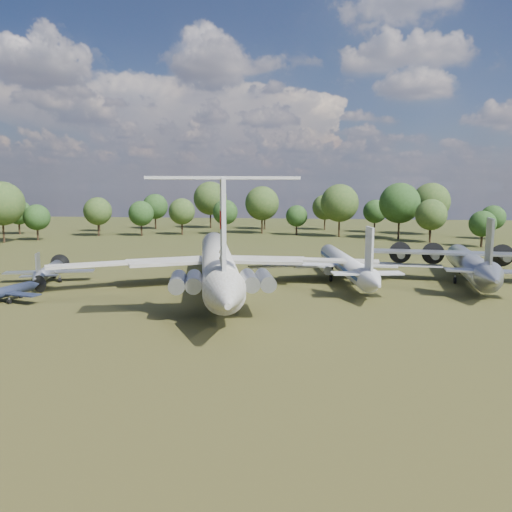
% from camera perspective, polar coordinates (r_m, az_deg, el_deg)
% --- Properties ---
extents(ground, '(300.00, 300.00, 0.00)m').
position_cam_1_polar(ground, '(69.19, -6.67, -3.44)').
color(ground, '#233812').
rests_on(ground, ground).
extents(il62_airliner, '(56.87, 66.69, 5.67)m').
position_cam_1_polar(il62_airliner, '(67.39, -4.43, -1.26)').
color(il62_airliner, silver).
rests_on(il62_airliner, ground).
extents(tu104_jet, '(33.97, 41.63, 3.75)m').
position_cam_1_polar(tu104_jet, '(73.77, 10.14, -1.32)').
color(tu104_jet, silver).
rests_on(tu104_jet, ground).
extents(an12_transport, '(32.27, 35.35, 4.29)m').
position_cam_1_polar(an12_transport, '(76.66, 23.27, -1.29)').
color(an12_transport, gray).
rests_on(an12_transport, ground).
extents(small_prop_west, '(12.11, 14.62, 1.87)m').
position_cam_1_polar(small_prop_west, '(66.00, -26.92, -3.98)').
color(small_prop_west, black).
rests_on(small_prop_west, ground).
extents(small_prop_northwest, '(16.65, 19.62, 2.46)m').
position_cam_1_polar(small_prop_northwest, '(77.18, -22.61, -1.89)').
color(small_prop_northwest, '#A5A8AD').
rests_on(small_prop_northwest, ground).
extents(person_on_il62, '(0.72, 0.51, 1.85)m').
position_cam_1_polar(person_on_il62, '(51.13, -3.93, 0.08)').
color(person_on_il62, olive).
rests_on(person_on_il62, il62_airliner).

